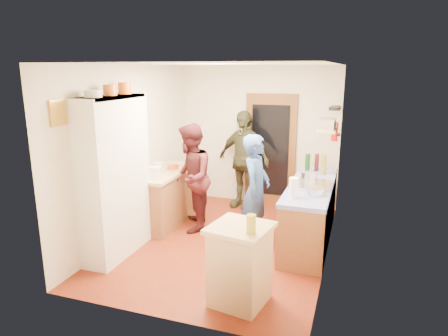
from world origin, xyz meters
The scene contains 44 objects.
floor centered at (0.00, 0.00, -0.01)m, with size 3.00×4.00×0.02m, color maroon.
ceiling centered at (0.00, 0.00, 2.61)m, with size 3.00×4.00×0.02m, color silver.
wall_back centered at (0.00, 2.01, 1.30)m, with size 3.00×0.02×2.60m, color silver.
wall_front centered at (0.00, -2.01, 1.30)m, with size 3.00×0.02×2.60m, color silver.
wall_left centered at (-1.51, 0.00, 1.30)m, with size 0.02×4.00×2.60m, color silver.
wall_right centered at (1.51, 0.00, 1.30)m, with size 0.02×4.00×2.60m, color silver.
door_frame centered at (0.25, 1.97, 1.05)m, with size 0.95×0.06×2.10m, color brown.
door_glass centered at (0.25, 1.94, 1.05)m, with size 0.70×0.02×1.70m, color black.
hutch_body centered at (-1.30, -0.80, 1.10)m, with size 0.40×1.20×2.20m, color silver.
hutch_top_shelf centered at (-1.30, -0.80, 2.18)m, with size 0.40×1.14×0.04m, color silver.
plate_stack centered at (-1.30, -1.12, 2.24)m, with size 0.21×0.21×0.09m, color white.
orange_pot_a centered at (-1.30, -0.77, 2.27)m, with size 0.18×0.18×0.14m, color orange.
orange_pot_b centered at (-1.30, -0.42, 2.28)m, with size 0.18×0.18×0.16m, color orange.
left_counter_base centered at (-1.20, 0.45, 0.42)m, with size 0.60×1.40×0.85m, color brown.
left_counter_top centered at (-1.20, 0.45, 0.88)m, with size 0.64×1.44×0.05m, color #D8B283.
toaster centered at (-1.15, 0.00, 0.99)m, with size 0.23×0.16×0.18m, color white.
kettle centered at (-1.25, 0.35, 0.98)m, with size 0.14×0.14×0.16m, color white.
orange_bowl centered at (-1.12, 0.62, 0.94)m, with size 0.18×0.18×0.08m, color orange.
chopping_board centered at (-1.18, 0.93, 0.91)m, with size 0.30×0.22×0.03m, color #D8B283.
right_counter_base centered at (1.20, 0.50, 0.42)m, with size 0.60×2.20×0.84m, color brown.
right_counter_top centered at (1.20, 0.50, 0.87)m, with size 0.62×2.22×0.06m, color #1F2AB8.
hob centered at (1.20, 0.36, 0.92)m, with size 0.55×0.58×0.04m, color silver.
pot_on_hob centered at (1.15, 0.45, 1.01)m, with size 0.20×0.20×0.13m, color silver.
bottle_a centered at (1.05, 1.12, 1.05)m, with size 0.08×0.08×0.31m, color #143F14.
bottle_b centered at (1.18, 1.27, 1.04)m, with size 0.07×0.07×0.29m, color #591419.
bottle_c centered at (1.31, 1.07, 1.06)m, with size 0.08×0.08×0.33m, color olive.
paper_towel centered at (1.05, -0.26, 1.03)m, with size 0.12×0.12×0.27m, color white.
mixing_bowl centered at (1.30, -0.06, 0.95)m, with size 0.25×0.25×0.10m, color silver.
island_base centered at (0.68, -1.44, 0.43)m, with size 0.55×0.55×0.86m, color #D8B283.
island_top centered at (0.68, -1.44, 0.89)m, with size 0.62×0.62×0.05m, color #D8B283.
cutting_board centered at (0.64, -1.38, 0.90)m, with size 0.35×0.28×0.02m, color white.
oil_jar centered at (0.83, -1.59, 1.01)m, with size 0.10×0.10×0.20m, color #AD9E2D.
pan_rail centered at (1.46, 1.52, 2.05)m, with size 0.02×0.02×0.65m, color silver.
pan_hang_a centered at (1.40, 1.35, 1.92)m, with size 0.18×0.18×0.05m, color black.
pan_hang_b centered at (1.40, 1.55, 1.90)m, with size 0.16×0.16×0.05m, color black.
pan_hang_c centered at (1.40, 1.75, 1.91)m, with size 0.17×0.17×0.05m, color black.
wall_shelf centered at (1.37, 0.45, 1.70)m, with size 0.26×0.42×0.03m, color #D8B283.
radio centered at (1.37, 0.45, 1.79)m, with size 0.22×0.30×0.15m, color silver.
ext_bracket centered at (1.47, 1.70, 1.45)m, with size 0.06×0.10×0.04m, color black.
fire_extinguisher centered at (1.41, 1.70, 1.50)m, with size 0.11×0.11×0.32m, color red.
picture_frame centered at (-1.48, -1.55, 2.05)m, with size 0.03×0.25×0.30m, color gold.
person_hob centered at (0.48, 0.09, 0.82)m, with size 0.60×0.39×1.65m, color #2E4A8B.
person_left centered at (-0.66, 0.37, 0.86)m, with size 0.84×0.65×1.72m, color #44161B.
person_back centered at (-0.17, 1.62, 0.91)m, with size 1.07×0.44×1.82m, color #393823.
Camera 1 is at (1.80, -5.27, 2.54)m, focal length 32.00 mm.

